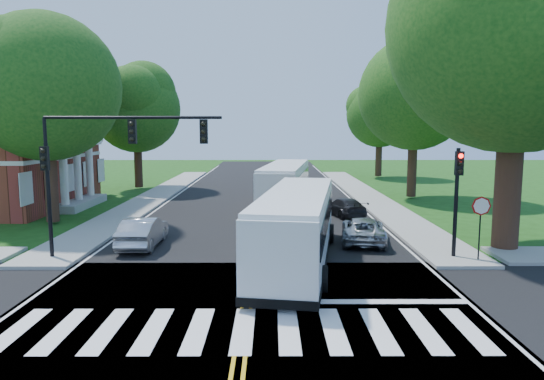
{
  "coord_description": "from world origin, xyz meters",
  "views": [
    {
      "loc": [
        0.73,
        -12.78,
        5.32
      ],
      "look_at": [
        0.79,
        10.19,
        2.4
      ],
      "focal_mm": 32.0,
      "sensor_mm": 36.0,
      "label": 1
    }
  ],
  "objects_px": {
    "signal_nw": "(105,152)",
    "bus_lead": "(297,225)",
    "hatchback": "(143,232)",
    "bus_follow": "(285,184)",
    "suv": "(363,230)",
    "signal_ne": "(457,188)",
    "dark_sedan": "(344,207)"
  },
  "relations": [
    {
      "from": "signal_nw",
      "to": "bus_lead",
      "type": "height_order",
      "value": "signal_nw"
    },
    {
      "from": "bus_lead",
      "to": "signal_nw",
      "type": "bearing_deg",
      "value": 5.78
    },
    {
      "from": "hatchback",
      "to": "bus_lead",
      "type": "bearing_deg",
      "value": 158.78
    },
    {
      "from": "signal_nw",
      "to": "bus_follow",
      "type": "xyz_separation_m",
      "value": [
        7.57,
        13.67,
        -2.83
      ]
    },
    {
      "from": "bus_lead",
      "to": "suv",
      "type": "bearing_deg",
      "value": -124.68
    },
    {
      "from": "signal_ne",
      "to": "bus_lead",
      "type": "xyz_separation_m",
      "value": [
        -6.44,
        -0.43,
        -1.44
      ]
    },
    {
      "from": "suv",
      "to": "dark_sedan",
      "type": "distance_m",
      "value": 6.86
    },
    {
      "from": "bus_lead",
      "to": "bus_follow",
      "type": "relative_size",
      "value": 0.99
    },
    {
      "from": "signal_nw",
      "to": "signal_ne",
      "type": "xyz_separation_m",
      "value": [
        14.06,
        0.01,
        -1.41
      ]
    },
    {
      "from": "signal_ne",
      "to": "suv",
      "type": "bearing_deg",
      "value": 135.82
    },
    {
      "from": "bus_follow",
      "to": "hatchback",
      "type": "bearing_deg",
      "value": 67.58
    },
    {
      "from": "signal_nw",
      "to": "hatchback",
      "type": "relative_size",
      "value": 1.74
    },
    {
      "from": "dark_sedan",
      "to": "bus_lead",
      "type": "bearing_deg",
      "value": 55.59
    },
    {
      "from": "signal_nw",
      "to": "hatchback",
      "type": "xyz_separation_m",
      "value": [
        0.81,
        2.24,
        -3.69
      ]
    },
    {
      "from": "signal_nw",
      "to": "dark_sedan",
      "type": "xyz_separation_m",
      "value": [
        11.08,
        9.91,
        -3.81
      ]
    },
    {
      "from": "signal_nw",
      "to": "bus_follow",
      "type": "distance_m",
      "value": 15.88
    },
    {
      "from": "suv",
      "to": "hatchback",
      "type": "bearing_deg",
      "value": 13.3
    },
    {
      "from": "bus_follow",
      "to": "suv",
      "type": "bearing_deg",
      "value": 115.7
    },
    {
      "from": "bus_follow",
      "to": "dark_sedan",
      "type": "height_order",
      "value": "bus_follow"
    },
    {
      "from": "hatchback",
      "to": "suv",
      "type": "height_order",
      "value": "hatchback"
    },
    {
      "from": "bus_follow",
      "to": "hatchback",
      "type": "height_order",
      "value": "bus_follow"
    },
    {
      "from": "signal_ne",
      "to": "dark_sedan",
      "type": "bearing_deg",
      "value": 106.74
    },
    {
      "from": "bus_follow",
      "to": "suv",
      "type": "xyz_separation_m",
      "value": [
        3.35,
        -10.61,
        -0.94
      ]
    },
    {
      "from": "signal_ne",
      "to": "bus_follow",
      "type": "distance_m",
      "value": 15.18
    },
    {
      "from": "dark_sedan",
      "to": "bus_follow",
      "type": "bearing_deg",
      "value": -62.89
    },
    {
      "from": "signal_nw",
      "to": "suv",
      "type": "relative_size",
      "value": 1.69
    },
    {
      "from": "signal_nw",
      "to": "bus_follow",
      "type": "relative_size",
      "value": 0.62
    },
    {
      "from": "signal_nw",
      "to": "bus_follow",
      "type": "height_order",
      "value": "signal_nw"
    },
    {
      "from": "bus_follow",
      "to": "suv",
      "type": "relative_size",
      "value": 2.7
    },
    {
      "from": "signal_nw",
      "to": "bus_follow",
      "type": "bearing_deg",
      "value": 61.01
    },
    {
      "from": "suv",
      "to": "dark_sedan",
      "type": "height_order",
      "value": "suv"
    },
    {
      "from": "signal_ne",
      "to": "suv",
      "type": "xyz_separation_m",
      "value": [
        -3.13,
        3.04,
        -2.36
      ]
    }
  ]
}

